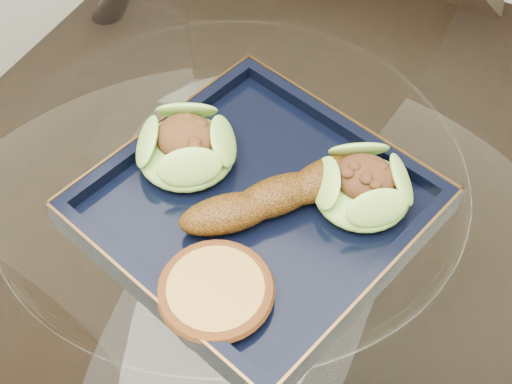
% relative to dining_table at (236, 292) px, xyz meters
% --- Properties ---
extents(dining_table, '(1.13, 1.13, 0.77)m').
position_rel_dining_table_xyz_m(dining_table, '(0.00, 0.00, 0.00)').
color(dining_table, white).
rests_on(dining_table, ground).
extents(dining_chair, '(0.47, 0.47, 1.06)m').
position_rel_dining_table_xyz_m(dining_chair, '(-0.09, 0.34, -0.01)').
color(dining_chair, black).
rests_on(dining_chair, ground).
extents(navy_plate, '(0.34, 0.34, 0.02)m').
position_rel_dining_table_xyz_m(navy_plate, '(0.03, -0.00, 0.17)').
color(navy_plate, black).
rests_on(navy_plate, dining_table).
extents(lettuce_wrap_left, '(0.10, 0.10, 0.03)m').
position_rel_dining_table_xyz_m(lettuce_wrap_left, '(-0.06, 0.02, 0.20)').
color(lettuce_wrap_left, '#528F29').
rests_on(lettuce_wrap_left, navy_plate).
extents(lettuce_wrap_right, '(0.10, 0.10, 0.03)m').
position_rel_dining_table_xyz_m(lettuce_wrap_right, '(0.11, 0.04, 0.20)').
color(lettuce_wrap_right, '#69A22F').
rests_on(lettuce_wrap_right, navy_plate).
extents(roasted_plantain, '(0.15, 0.16, 0.03)m').
position_rel_dining_table_xyz_m(roasted_plantain, '(0.04, 0.00, 0.20)').
color(roasted_plantain, '#5B3509').
rests_on(roasted_plantain, navy_plate).
extents(crumb_patty, '(0.10, 0.10, 0.02)m').
position_rel_dining_table_xyz_m(crumb_patty, '(0.03, -0.10, 0.19)').
color(crumb_patty, '#B3843B').
rests_on(crumb_patty, navy_plate).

